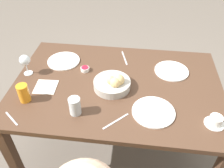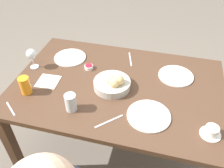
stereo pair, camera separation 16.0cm
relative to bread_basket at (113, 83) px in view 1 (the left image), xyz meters
The scene contains 15 objects.
ground_plane 0.76m from the bread_basket, 116.77° to the right, with size 10.00×10.00×0.00m, color #6B6056.
dining_table 0.13m from the bread_basket, 116.77° to the right, with size 1.44×0.96×0.72m.
bread_basket is the anchor object (origin of this frame).
plate_near_left 0.47m from the bread_basket, 149.73° to the right, with size 0.25×0.25×0.01m.
plate_near_right 0.50m from the bread_basket, 31.98° to the right, with size 0.25×0.25×0.01m.
plate_far_center 0.33m from the bread_basket, 144.41° to the left, with size 0.26×0.26×0.01m.
juice_glass 0.58m from the bread_basket, 18.96° to the left, with size 0.07×0.07×0.12m.
water_tumbler 0.32m from the bread_basket, 52.04° to the left, with size 0.07×0.07×0.11m.
wine_glass 0.65m from the bread_basket, ahead, with size 0.08×0.08×0.16m.
coffee_cup 0.67m from the bread_basket, 158.68° to the left, with size 0.12×0.12×0.06m.
jam_bowl_berry 0.29m from the bread_basket, 36.12° to the right, with size 0.06×0.06×0.03m.
fork_silver 0.30m from the bread_basket, 99.92° to the left, with size 0.14×0.14×0.00m.
knife_silver 0.37m from the bread_basket, 97.20° to the right, with size 0.06×0.18×0.00m.
spoon_coffee 0.67m from the bread_basket, 31.75° to the left, with size 0.12×0.10×0.00m.
napkin 0.46m from the bread_basket, ahead, with size 0.15×0.15×0.00m.
Camera 1 is at (-0.12, 1.25, 1.78)m, focal length 38.00 mm.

